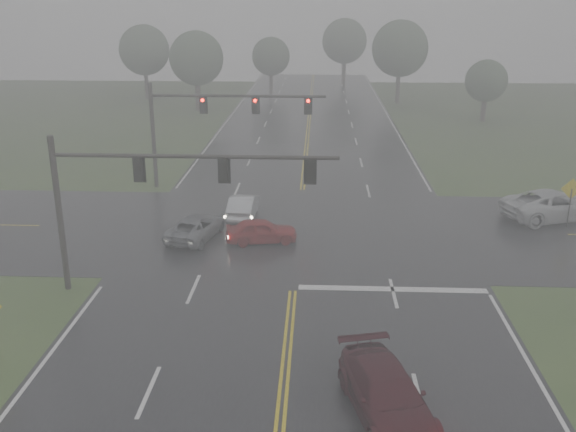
# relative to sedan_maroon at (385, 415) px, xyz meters

# --- Properties ---
(main_road) EXTENTS (18.00, 160.00, 0.02)m
(main_road) POSITION_rel_sedan_maroon_xyz_m (-3.30, 14.87, 0.00)
(main_road) COLOR black
(main_road) RESTS_ON ground
(cross_street) EXTENTS (120.00, 14.00, 0.02)m
(cross_street) POSITION_rel_sedan_maroon_xyz_m (-3.30, 16.87, 0.00)
(cross_street) COLOR black
(cross_street) RESTS_ON ground
(stop_bar) EXTENTS (8.50, 0.50, 0.01)m
(stop_bar) POSITION_rel_sedan_maroon_xyz_m (1.20, 9.27, 0.00)
(stop_bar) COLOR silver
(stop_bar) RESTS_ON ground
(sedan_maroon) EXTENTS (3.33, 5.58, 1.52)m
(sedan_maroon) POSITION_rel_sedan_maroon_xyz_m (0.00, 0.00, 0.00)
(sedan_maroon) COLOR #340910
(sedan_maroon) RESTS_ON ground
(sedan_red) EXTENTS (4.02, 2.17, 1.30)m
(sedan_red) POSITION_rel_sedan_maroon_xyz_m (-5.24, 14.90, 0.00)
(sedan_red) COLOR maroon
(sedan_red) RESTS_ON ground
(sedan_silver) EXTENTS (1.61, 4.27, 1.39)m
(sedan_silver) POSITION_rel_sedan_maroon_xyz_m (-6.68, 19.00, 0.00)
(sedan_silver) COLOR #B4B7BD
(sedan_silver) RESTS_ON ground
(car_grey) EXTENTS (3.09, 4.87, 1.25)m
(car_grey) POSITION_rel_sedan_maroon_xyz_m (-8.86, 15.33, 0.00)
(car_grey) COLOR #5B5D62
(car_grey) RESTS_ON ground
(pickup_white) EXTENTS (6.84, 4.71, 1.74)m
(pickup_white) POSITION_rel_sedan_maroon_xyz_m (11.79, 19.57, 0.00)
(pickup_white) COLOR #B8BABC
(pickup_white) RESTS_ON ground
(signal_gantry_near) EXTENTS (12.27, 0.31, 7.04)m
(signal_gantry_near) POSITION_rel_sedan_maroon_xyz_m (-9.75, 8.71, 4.93)
(signal_gantry_near) COLOR black
(signal_gantry_near) RESTS_ON ground
(signal_gantry_far) EXTENTS (11.84, 0.36, 7.19)m
(signal_gantry_far) POSITION_rel_sedan_maroon_xyz_m (-9.90, 25.29, 5.02)
(signal_gantry_far) COLOR black
(signal_gantry_far) RESTS_ON ground
(sign_diamond_east) EXTENTS (1.21, 0.11, 2.90)m
(sign_diamond_east) POSITION_rel_sedan_maroon_xyz_m (12.08, 18.13, 1.96)
(sign_diamond_east) COLOR black
(sign_diamond_east) RESTS_ON ground
(tree_nw_a) EXTENTS (6.18, 6.18, 9.08)m
(tree_nw_a) POSITION_rel_sedan_maroon_xyz_m (-16.32, 57.18, 5.97)
(tree_nw_a) COLOR #382A24
(tree_nw_a) RESTS_ON ground
(tree_ne_a) EXTENTS (6.87, 6.87, 10.08)m
(tree_ne_a) POSITION_rel_sedan_maroon_xyz_m (7.54, 63.97, 6.64)
(tree_ne_a) COLOR #382A24
(tree_ne_a) RESTS_ON ground
(tree_n_mid) EXTENTS (5.16, 5.16, 7.58)m
(tree_n_mid) POSITION_rel_sedan_maroon_xyz_m (-8.87, 71.74, 4.98)
(tree_n_mid) COLOR #382A24
(tree_n_mid) RESTS_ON ground
(tree_e_near) EXTENTS (4.39, 4.39, 6.45)m
(tree_e_near) POSITION_rel_sedan_maroon_xyz_m (15.28, 51.94, 4.23)
(tree_e_near) COLOR #382A24
(tree_e_near) RESTS_ON ground
(tree_nw_b) EXTENTS (6.39, 6.39, 9.38)m
(tree_nw_b) POSITION_rel_sedan_maroon_xyz_m (-24.71, 66.19, 6.17)
(tree_nw_b) COLOR #382A24
(tree_nw_b) RESTS_ON ground
(tree_n_far) EXTENTS (6.63, 6.63, 9.74)m
(tree_n_far) POSITION_rel_sedan_maroon_xyz_m (1.40, 81.74, 6.40)
(tree_n_far) COLOR #382A24
(tree_n_far) RESTS_ON ground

